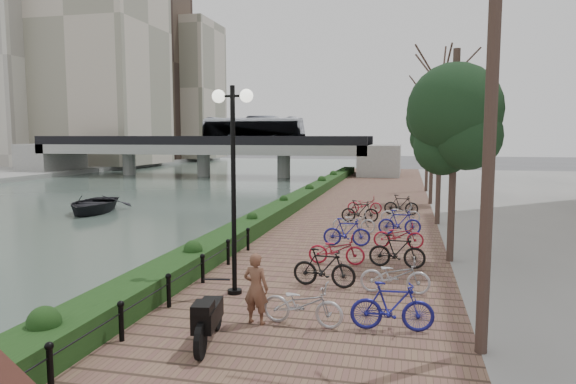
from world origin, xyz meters
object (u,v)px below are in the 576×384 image
(motorcycle, at_px, (209,316))
(boat, at_px, (93,204))
(lamppost, at_px, (233,146))
(pedestrian, at_px, (256,288))

(motorcycle, height_order, boat, motorcycle)
(lamppost, xyz_separation_m, boat, (-13.40, 14.09, -3.63))
(lamppost, xyz_separation_m, pedestrian, (1.10, -1.85, -2.90))
(motorcycle, relative_size, boat, 0.35)
(motorcycle, bearing_deg, pedestrian, 55.29)
(boat, bearing_deg, motorcycle, -64.21)
(pedestrian, bearing_deg, boat, -39.65)
(motorcycle, bearing_deg, boat, 119.98)
(motorcycle, xyz_separation_m, pedestrian, (0.56, 1.18, 0.21))
(pedestrian, bearing_deg, lamppost, -51.08)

